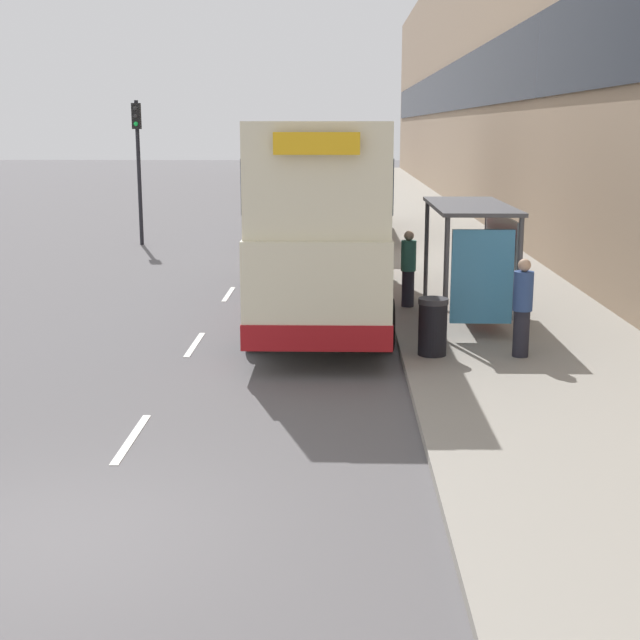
% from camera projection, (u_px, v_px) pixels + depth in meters
% --- Properties ---
extents(ground_plane, '(220.00, 220.00, 0.00)m').
position_uv_depth(ground_plane, '(66.00, 536.00, 9.35)').
color(ground_plane, '#5B595B').
extents(pavement, '(5.00, 93.00, 0.14)m').
position_uv_depth(pavement, '(409.00, 208.00, 46.81)').
color(pavement, gray).
rests_on(pavement, ground_plane).
extents(terrace_facade, '(3.10, 93.00, 14.15)m').
position_uv_depth(terrace_facade, '(491.00, 70.00, 45.24)').
color(terrace_facade, '#9E846B').
rests_on(terrace_facade, ground_plane).
extents(lane_mark_0, '(0.12, 2.00, 0.01)m').
position_uv_depth(lane_mark_0, '(132.00, 438.00, 12.27)').
color(lane_mark_0, silver).
rests_on(lane_mark_0, ground_plane).
extents(lane_mark_1, '(0.12, 2.00, 0.01)m').
position_uv_depth(lane_mark_1, '(195.00, 345.00, 17.57)').
color(lane_mark_1, silver).
rests_on(lane_mark_1, ground_plane).
extents(lane_mark_2, '(0.12, 2.00, 0.01)m').
position_uv_depth(lane_mark_2, '(229.00, 294.00, 22.88)').
color(lane_mark_2, silver).
rests_on(lane_mark_2, ground_plane).
extents(lane_mark_3, '(0.12, 2.00, 0.01)m').
position_uv_depth(lane_mark_3, '(250.00, 263.00, 28.19)').
color(lane_mark_3, silver).
rests_on(lane_mark_3, ground_plane).
extents(lane_mark_4, '(0.12, 2.00, 0.01)m').
position_uv_depth(lane_mark_4, '(264.00, 241.00, 33.50)').
color(lane_mark_4, silver).
rests_on(lane_mark_4, ground_plane).
extents(bus_shelter, '(1.60, 4.20, 2.48)m').
position_uv_depth(bus_shelter, '(479.00, 241.00, 18.58)').
color(bus_shelter, '#4C4C51').
rests_on(bus_shelter, ground_plane).
extents(double_decker_bus_near, '(2.85, 11.23, 4.30)m').
position_uv_depth(double_decker_bus_near, '(323.00, 214.00, 20.12)').
color(double_decker_bus_near, beige).
rests_on(double_decker_bus_near, ground_plane).
extents(double_decker_bus_ahead, '(2.85, 11.29, 4.30)m').
position_uv_depth(double_decker_bus_ahead, '(333.00, 178.00, 34.75)').
color(double_decker_bus_ahead, beige).
rests_on(double_decker_bus_ahead, ground_plane).
extents(car_0, '(2.07, 4.57, 1.81)m').
position_uv_depth(car_0, '(321.00, 191.00, 47.27)').
color(car_0, '#B7B799').
rests_on(car_0, ground_plane).
extents(car_1, '(2.07, 4.56, 1.69)m').
position_uv_depth(car_1, '(343.00, 169.00, 73.75)').
color(car_1, maroon).
rests_on(car_1, ground_plane).
extents(pedestrian_at_shelter, '(0.35, 0.35, 1.79)m').
position_uv_depth(pedestrian_at_shelter, '(522.00, 307.00, 15.95)').
color(pedestrian_at_shelter, '#23232D').
rests_on(pedestrian_at_shelter, ground_plane).
extents(pedestrian_1, '(0.35, 0.35, 1.76)m').
position_uv_depth(pedestrian_1, '(408.00, 268.00, 20.45)').
color(pedestrian_1, '#23232D').
rests_on(pedestrian_1, ground_plane).
extents(litter_bin, '(0.55, 0.55, 1.05)m').
position_uv_depth(litter_bin, '(433.00, 326.00, 16.14)').
color(litter_bin, black).
rests_on(litter_bin, ground_plane).
extents(traffic_light_far_kerb, '(0.30, 0.32, 5.15)m').
position_uv_depth(traffic_light_far_kerb, '(138.00, 149.00, 31.86)').
color(traffic_light_far_kerb, black).
rests_on(traffic_light_far_kerb, ground_plane).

